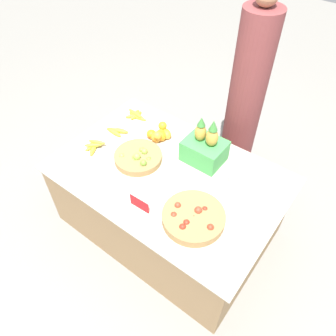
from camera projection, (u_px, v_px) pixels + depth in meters
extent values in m
plane|color=gray|center=(168.00, 223.00, 2.85)|extent=(12.00, 12.00, 0.00)
cube|color=olive|center=(168.00, 201.00, 2.61)|extent=(1.59, 1.06, 0.64)
cube|color=#BCB29E|center=(168.00, 173.00, 2.38)|extent=(1.65, 1.10, 0.01)
cylinder|color=olive|center=(138.00, 157.00, 2.45)|extent=(0.36, 0.36, 0.05)
sphere|color=#6BA333|center=(149.00, 160.00, 2.41)|extent=(0.04, 0.04, 0.04)
sphere|color=#6BA333|center=(143.00, 163.00, 2.35)|extent=(0.05, 0.05, 0.05)
sphere|color=#89BC42|center=(144.00, 151.00, 2.43)|extent=(0.05, 0.05, 0.05)
sphere|color=#7AB238|center=(142.00, 150.00, 2.46)|extent=(0.04, 0.04, 0.04)
sphere|color=#7AB238|center=(135.00, 163.00, 2.40)|extent=(0.05, 0.05, 0.05)
sphere|color=#89BC42|center=(137.00, 156.00, 2.39)|extent=(0.05, 0.05, 0.05)
sphere|color=#6BA333|center=(135.00, 159.00, 2.42)|extent=(0.05, 0.05, 0.05)
sphere|color=#6BA333|center=(138.00, 155.00, 2.46)|extent=(0.04, 0.04, 0.04)
sphere|color=#89BC42|center=(122.00, 156.00, 2.42)|extent=(0.04, 0.04, 0.04)
cylinder|color=olive|center=(193.00, 217.00, 2.07)|extent=(0.40, 0.40, 0.06)
sphere|color=red|center=(193.00, 222.00, 2.04)|extent=(0.05, 0.05, 0.05)
sphere|color=red|center=(205.00, 209.00, 2.08)|extent=(0.04, 0.04, 0.04)
sphere|color=red|center=(213.00, 218.00, 2.06)|extent=(0.04, 0.04, 0.04)
sphere|color=red|center=(198.00, 210.00, 2.06)|extent=(0.05, 0.05, 0.05)
sphere|color=red|center=(183.00, 227.00, 1.99)|extent=(0.04, 0.04, 0.04)
sphere|color=red|center=(202.00, 218.00, 2.06)|extent=(0.04, 0.04, 0.04)
sphere|color=red|center=(178.00, 205.00, 2.09)|extent=(0.04, 0.04, 0.04)
sphere|color=red|center=(199.00, 210.00, 2.12)|extent=(0.04, 0.04, 0.04)
sphere|color=red|center=(194.00, 218.00, 2.06)|extent=(0.05, 0.05, 0.05)
sphere|color=red|center=(210.00, 227.00, 1.98)|extent=(0.05, 0.05, 0.05)
sphere|color=red|center=(174.00, 215.00, 2.06)|extent=(0.05, 0.05, 0.05)
sphere|color=red|center=(186.00, 223.00, 2.01)|extent=(0.05, 0.05, 0.05)
sphere|color=orange|center=(167.00, 135.00, 2.61)|extent=(0.07, 0.07, 0.07)
sphere|color=orange|center=(161.00, 134.00, 2.61)|extent=(0.08, 0.08, 0.08)
sphere|color=orange|center=(156.00, 137.00, 2.58)|extent=(0.08, 0.08, 0.08)
sphere|color=orange|center=(166.00, 133.00, 2.62)|extent=(0.07, 0.07, 0.07)
sphere|color=orange|center=(161.00, 136.00, 2.59)|extent=(0.08, 0.08, 0.08)
sphere|color=orange|center=(151.00, 134.00, 2.61)|extent=(0.08, 0.08, 0.08)
sphere|color=orange|center=(157.00, 136.00, 2.53)|extent=(0.07, 0.07, 0.07)
sphere|color=orange|center=(163.00, 126.00, 2.61)|extent=(0.07, 0.07, 0.07)
cylinder|color=#B7B7BF|center=(251.00, 180.00, 2.29)|extent=(0.32, 0.32, 0.06)
cube|color=red|center=(139.00, 204.00, 2.12)|extent=(0.15, 0.01, 0.09)
cube|color=green|center=(204.00, 151.00, 2.41)|extent=(0.29, 0.24, 0.17)
ellipsoid|color=#B28E38|center=(200.00, 133.00, 2.31)|extent=(0.08, 0.08, 0.13)
cone|color=#387A33|center=(201.00, 122.00, 2.24)|extent=(0.06, 0.06, 0.07)
ellipsoid|color=#B28E38|center=(212.00, 138.00, 2.27)|extent=(0.09, 0.09, 0.14)
cone|color=#387A33|center=(214.00, 125.00, 2.19)|extent=(0.06, 0.06, 0.08)
ellipsoid|color=yellow|center=(93.00, 149.00, 2.52)|extent=(0.10, 0.15, 0.03)
ellipsoid|color=yellow|center=(94.00, 147.00, 2.54)|extent=(0.10, 0.12, 0.03)
ellipsoid|color=yellow|center=(94.00, 146.00, 2.55)|extent=(0.06, 0.16, 0.03)
ellipsoid|color=yellow|center=(93.00, 145.00, 2.52)|extent=(0.12, 0.11, 0.03)
ellipsoid|color=yellow|center=(97.00, 142.00, 2.54)|extent=(0.14, 0.08, 0.03)
ellipsoid|color=yellow|center=(120.00, 130.00, 2.68)|extent=(0.12, 0.07, 0.03)
ellipsoid|color=yellow|center=(114.00, 132.00, 2.66)|extent=(0.16, 0.04, 0.04)
ellipsoid|color=yellow|center=(119.00, 131.00, 2.67)|extent=(0.15, 0.09, 0.04)
ellipsoid|color=yellow|center=(115.00, 130.00, 2.68)|extent=(0.14, 0.08, 0.03)
ellipsoid|color=yellow|center=(139.00, 118.00, 2.79)|extent=(0.15, 0.06, 0.03)
ellipsoid|color=yellow|center=(136.00, 115.00, 2.81)|extent=(0.04, 0.14, 0.03)
ellipsoid|color=yellow|center=(133.00, 116.00, 2.81)|extent=(0.10, 0.13, 0.03)
ellipsoid|color=yellow|center=(137.00, 116.00, 2.81)|extent=(0.16, 0.04, 0.04)
ellipsoid|color=yellow|center=(135.00, 114.00, 2.82)|extent=(0.06, 0.13, 0.03)
ellipsoid|color=yellow|center=(137.00, 114.00, 2.79)|extent=(0.12, 0.05, 0.03)
ellipsoid|color=yellow|center=(134.00, 112.00, 2.81)|extent=(0.14, 0.05, 0.03)
cylinder|color=brown|center=(245.00, 105.00, 2.73)|extent=(0.29, 0.29, 1.56)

